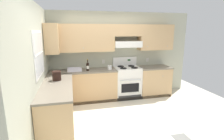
# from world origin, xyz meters

# --- Properties ---
(ground_plane) EXTENTS (7.04, 7.04, 0.00)m
(ground_plane) POSITION_xyz_m (0.00, 0.00, 0.00)
(ground_plane) COLOR beige
(floor_accent_tile) EXTENTS (0.30, 0.30, 0.01)m
(floor_accent_tile) POSITION_xyz_m (1.04, -1.05, 0.00)
(floor_accent_tile) COLOR slate
(floor_accent_tile) RESTS_ON ground_plane
(wall_back) EXTENTS (4.68, 0.57, 2.55)m
(wall_back) POSITION_xyz_m (0.40, 1.53, 1.48)
(wall_back) COLOR #B7BAA3
(wall_back) RESTS_ON ground_plane
(wall_left) EXTENTS (0.47, 4.00, 2.55)m
(wall_left) POSITION_xyz_m (-1.59, 0.23, 1.34)
(wall_left) COLOR #B7BAA3
(wall_left) RESTS_ON ground_plane
(counter_back_run) EXTENTS (3.60, 0.65, 0.91)m
(counter_back_run) POSITION_xyz_m (0.14, 1.24, 0.45)
(counter_back_run) COLOR tan
(counter_back_run) RESTS_ON ground_plane
(counter_left_run) EXTENTS (0.63, 1.91, 0.91)m
(counter_left_run) POSITION_xyz_m (-1.24, -0.00, 0.45)
(counter_left_run) COLOR tan
(counter_left_run) RESTS_ON ground_plane
(stove) EXTENTS (0.76, 0.62, 1.20)m
(stove) POSITION_xyz_m (0.70, 1.25, 0.48)
(stove) COLOR white
(stove) RESTS_ON ground_plane
(wine_bottle) EXTENTS (0.08, 0.08, 0.33)m
(wine_bottle) POSITION_xyz_m (-0.49, 1.17, 1.04)
(wine_bottle) COLOR black
(wine_bottle) RESTS_ON counter_back_run
(bowl) EXTENTS (0.39, 0.28, 0.07)m
(bowl) POSITION_xyz_m (-0.85, 1.24, 0.93)
(bowl) COLOR silver
(bowl) RESTS_ON counter_back_run
(bucket) EXTENTS (0.21, 0.21, 0.21)m
(bucket) POSITION_xyz_m (-1.26, 0.35, 1.02)
(bucket) COLOR black
(bucket) RESTS_ON counter_left_run
(paper_towel_roll) EXTENTS (0.12, 0.12, 0.11)m
(paper_towel_roll) POSITION_xyz_m (0.14, 1.19, 0.97)
(paper_towel_roll) COLOR white
(paper_towel_roll) RESTS_ON counter_back_run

